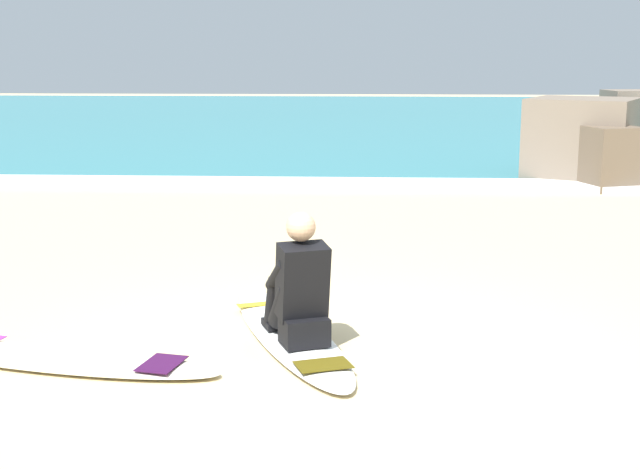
{
  "coord_description": "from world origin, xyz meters",
  "views": [
    {
      "loc": [
        0.25,
        -5.86,
        2.12
      ],
      "look_at": [
        -0.16,
        1.76,
        0.55
      ],
      "focal_mm": 50.07,
      "sensor_mm": 36.0,
      "label": 1
    }
  ],
  "objects": [
    {
      "name": "rock_outcrop_distant",
      "position": [
        3.99,
        9.18,
        0.66
      ],
      "size": [
        2.62,
        2.99,
        1.46
      ],
      "color": "#756656",
      "rests_on": "ground"
    },
    {
      "name": "sea",
      "position": [
        0.0,
        21.87,
        0.05
      ],
      "size": [
        80.0,
        28.0,
        0.1
      ],
      "primitive_type": "cube",
      "color": "teal",
      "rests_on": "ground"
    },
    {
      "name": "ground_plane",
      "position": [
        0.0,
        0.0,
        0.0
      ],
      "size": [
        80.0,
        80.0,
        0.0
      ],
      "primitive_type": "plane",
      "color": "#CCB584"
    },
    {
      "name": "surfboard_spare_near",
      "position": [
        -1.84,
        -0.1,
        0.04
      ],
      "size": [
        2.38,
        0.98,
        0.08
      ],
      "color": "#EFE5C6",
      "rests_on": "ground"
    },
    {
      "name": "breaking_foam",
      "position": [
        0.0,
        8.17,
        0.06
      ],
      "size": [
        80.0,
        0.9,
        0.11
      ],
      "primitive_type": "cube",
      "color": "white",
      "rests_on": "ground"
    },
    {
      "name": "surfer_seated",
      "position": [
        -0.23,
        0.31,
        0.44
      ],
      "size": [
        0.57,
        0.77,
        0.95
      ],
      "color": "black",
      "rests_on": "surfboard_main"
    },
    {
      "name": "surfboard_main",
      "position": [
        -0.33,
        0.56,
        0.04
      ],
      "size": [
        1.4,
        2.6,
        0.08
      ],
      "color": "white",
      "rests_on": "ground"
    }
  ]
}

